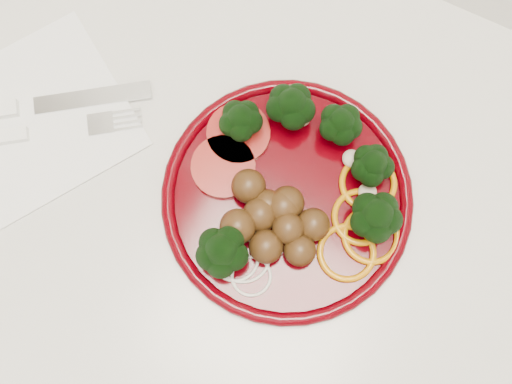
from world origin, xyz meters
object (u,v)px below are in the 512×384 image
at_px(plate, 291,192).
at_px(napkin, 39,117).
at_px(knife, 12,109).
at_px(fork, 10,136).

height_order(plate, napkin, plate).
relative_size(napkin, knife, 0.89).
bearing_deg(napkin, knife, -167.42).
xyz_separation_m(knife, fork, (0.01, -0.03, -0.00)).
bearing_deg(plate, fork, -165.89).
bearing_deg(fork, napkin, 33.31).
bearing_deg(fork, knife, 83.00).
height_order(plate, knife, plate).
bearing_deg(napkin, fork, -111.45).
relative_size(napkin, fork, 1.00).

